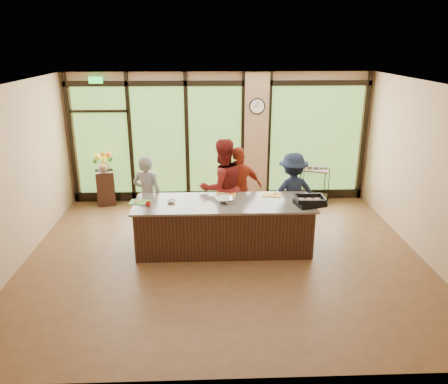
{
  "coord_description": "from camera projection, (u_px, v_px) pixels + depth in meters",
  "views": [
    {
      "loc": [
        -0.28,
        -6.99,
        3.65
      ],
      "look_at": [
        0.01,
        0.4,
        1.08
      ],
      "focal_mm": 35.0,
      "sensor_mm": 36.0,
      "label": 1
    }
  ],
  "objects": [
    {
      "name": "floor",
      "position": [
        224.0,
        256.0,
        7.81
      ],
      "size": [
        7.0,
        7.0,
        0.0
      ],
      "primitive_type": "plane",
      "color": "#56361E",
      "rests_on": "ground"
    },
    {
      "name": "ceiling",
      "position": [
        224.0,
        84.0,
        6.82
      ],
      "size": [
        7.0,
        7.0,
        0.0
      ],
      "primitive_type": "plane",
      "rotation": [
        3.14,
        0.0,
        0.0
      ],
      "color": "silver",
      "rests_on": "back_wall"
    },
    {
      "name": "back_wall",
      "position": [
        219.0,
        138.0,
        10.14
      ],
      "size": [
        7.0,
        0.0,
        7.0
      ],
      "primitive_type": "plane",
      "rotation": [
        1.57,
        0.0,
        0.0
      ],
      "color": "tan",
      "rests_on": "floor"
    },
    {
      "name": "left_wall",
      "position": [
        12.0,
        178.0,
        7.18
      ],
      "size": [
        0.0,
        6.0,
        6.0
      ],
      "primitive_type": "plane",
      "rotation": [
        1.57,
        0.0,
        1.57
      ],
      "color": "tan",
      "rests_on": "floor"
    },
    {
      "name": "right_wall",
      "position": [
        429.0,
        174.0,
        7.44
      ],
      "size": [
        0.0,
        6.0,
        6.0
      ],
      "primitive_type": "plane",
      "rotation": [
        1.57,
        0.0,
        -1.57
      ],
      "color": "tan",
      "rests_on": "floor"
    },
    {
      "name": "window_wall",
      "position": [
        226.0,
        143.0,
        10.14
      ],
      "size": [
        6.9,
        0.12,
        3.0
      ],
      "color": "tan",
      "rests_on": "floor"
    },
    {
      "name": "island_base",
      "position": [
        224.0,
        227.0,
        7.94
      ],
      "size": [
        3.1,
        1.0,
        0.88
      ],
      "primitive_type": "cube",
      "color": "#321910",
      "rests_on": "floor"
    },
    {
      "name": "countertop",
      "position": [
        224.0,
        203.0,
        7.79
      ],
      "size": [
        3.2,
        1.1,
        0.04
      ],
      "primitive_type": "cube",
      "color": "#71685D",
      "rests_on": "island_base"
    },
    {
      "name": "wall_clock",
      "position": [
        257.0,
        106.0,
        9.8
      ],
      "size": [
        0.36,
        0.04,
        0.36
      ],
      "color": "black",
      "rests_on": "window_wall"
    },
    {
      "name": "cook_left",
      "position": [
        148.0,
        195.0,
        8.47
      ],
      "size": [
        0.68,
        0.55,
        1.61
      ],
      "primitive_type": "imported",
      "rotation": [
        0.0,
        0.0,
        2.82
      ],
      "color": "gray",
      "rests_on": "floor"
    },
    {
      "name": "cook_midleft",
      "position": [
        222.0,
        187.0,
        8.45
      ],
      "size": [
        1.14,
        1.04,
        1.91
      ],
      "primitive_type": "imported",
      "rotation": [
        0.0,
        0.0,
        3.56
      ],
      "color": "maroon",
      "rests_on": "floor"
    },
    {
      "name": "cook_midright",
      "position": [
        239.0,
        190.0,
        8.62
      ],
      "size": [
        1.09,
        0.78,
        1.72
      ],
      "primitive_type": "imported",
      "rotation": [
        0.0,
        0.0,
        3.53
      ],
      "color": "maroon",
      "rests_on": "floor"
    },
    {
      "name": "cook_right",
      "position": [
        292.0,
        193.0,
        8.6
      ],
      "size": [
        1.13,
        0.76,
        1.62
      ],
      "primitive_type": "imported",
      "rotation": [
        0.0,
        0.0,
        3.31
      ],
      "color": "#161E32",
      "rests_on": "floor"
    },
    {
      "name": "roasting_pan",
      "position": [
        310.0,
        203.0,
        7.63
      ],
      "size": [
        0.57,
        0.49,
        0.09
      ],
      "primitive_type": "cube",
      "rotation": [
        0.0,
        0.0,
        0.26
      ],
      "color": "black",
      "rests_on": "countertop"
    },
    {
      "name": "mixing_bowl",
      "position": [
        225.0,
        200.0,
        7.78
      ],
      "size": [
        0.38,
        0.38,
        0.08
      ],
      "primitive_type": "imported",
      "rotation": [
        0.0,
        0.0,
        0.19
      ],
      "color": "silver",
      "rests_on": "countertop"
    },
    {
      "name": "cutting_board_left",
      "position": [
        140.0,
        202.0,
        7.77
      ],
      "size": [
        0.39,
        0.31,
        0.01
      ],
      "primitive_type": "cube",
      "rotation": [
        0.0,
        0.0,
        -0.12
      ],
      "color": "#478430",
      "rests_on": "countertop"
    },
    {
      "name": "cutting_board_center",
      "position": [
        226.0,
        194.0,
        8.16
      ],
      "size": [
        0.39,
        0.31,
        0.01
      ],
      "primitive_type": "cube",
      "rotation": [
        0.0,
        0.0,
        -0.08
      ],
      "color": "gold",
      "rests_on": "countertop"
    },
    {
      "name": "cutting_board_right",
      "position": [
        272.0,
        195.0,
        8.15
      ],
      "size": [
        0.4,
        0.33,
        0.01
      ],
      "primitive_type": "cube",
      "rotation": [
        0.0,
        0.0,
        -0.21
      ],
      "color": "gold",
      "rests_on": "countertop"
    },
    {
      "name": "prep_bowl_near",
      "position": [
        171.0,
        201.0,
        7.75
      ],
      "size": [
        0.18,
        0.18,
        0.05
      ],
      "primitive_type": "imported",
      "rotation": [
        0.0,
        0.0,
        -0.24
      ],
      "color": "white",
      "rests_on": "countertop"
    },
    {
      "name": "prep_bowl_mid",
      "position": [
        229.0,
        202.0,
        7.71
      ],
      "size": [
        0.18,
        0.18,
        0.04
      ],
      "primitive_type": "imported",
      "rotation": [
        0.0,
        0.0,
        0.38
      ],
      "color": "white",
      "rests_on": "countertop"
    },
    {
      "name": "prep_bowl_far",
      "position": [
        222.0,
        194.0,
        8.13
      ],
      "size": [
        0.16,
        0.16,
        0.03
      ],
      "primitive_type": "imported",
      "rotation": [
        0.0,
        0.0,
        -0.11
      ],
      "color": "white",
      "rests_on": "countertop"
    },
    {
      "name": "red_ramekin",
      "position": [
        148.0,
        204.0,
        7.58
      ],
      "size": [
        0.13,
        0.13,
        0.08
      ],
      "primitive_type": "imported",
      "rotation": [
        0.0,
        0.0,
        -0.39
      ],
      "color": "red",
      "rests_on": "countertop"
    },
    {
      "name": "flower_stand",
      "position": [
        106.0,
        188.0,
        10.17
      ],
      "size": [
        0.49,
        0.49,
        0.81
      ],
      "primitive_type": "cube",
      "rotation": [
        0.0,
        0.0,
        0.25
      ],
      "color": "#321910",
      "rests_on": "floor"
    },
    {
      "name": "flower_vase",
      "position": [
        103.0,
        165.0,
        9.99
      ],
      "size": [
        0.3,
        0.3,
        0.27
      ],
      "primitive_type": "imported",
      "rotation": [
        0.0,
        0.0,
        0.17
      ],
      "color": "#8B6F4C",
      "rests_on": "flower_stand"
    },
    {
      "name": "bar_cart",
      "position": [
        314.0,
        180.0,
        10.28
      ],
      "size": [
        0.74,
        0.59,
        0.89
      ],
      "rotation": [
        0.0,
        0.0,
        -0.39
      ],
      "color": "#321910",
      "rests_on": "floor"
    }
  ]
}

